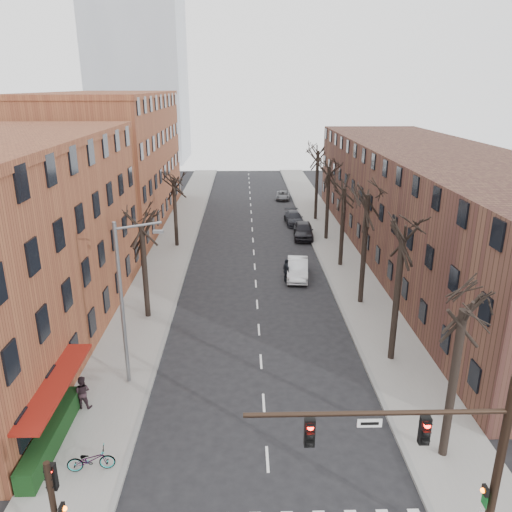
{
  "coord_description": "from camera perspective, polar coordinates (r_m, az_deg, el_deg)",
  "views": [
    {
      "loc": [
        -0.93,
        -13.42,
        15.27
      ],
      "look_at": [
        -0.1,
        19.3,
        4.0
      ],
      "focal_mm": 35.0,
      "sensor_mm": 36.0,
      "label": 1
    }
  ],
  "objects": [
    {
      "name": "tree_right_d",
      "position": [
        44.96,
        9.58,
        -1.13
      ],
      "size": [
        5.2,
        5.2,
        10.0
      ],
      "primitive_type": null,
      "color": "black",
      "rests_on": "ground"
    },
    {
      "name": "tree_right_b",
      "position": [
        30.86,
        15.11,
        -11.39
      ],
      "size": [
        5.2,
        5.2,
        10.8
      ],
      "primitive_type": null,
      "color": "black",
      "rests_on": "ground"
    },
    {
      "name": "bicycle",
      "position": [
        23.18,
        -18.34,
        -21.22
      ],
      "size": [
        2.01,
        0.91,
        1.02
      ],
      "primitive_type": "imported",
      "rotation": [
        0.0,
        0.0,
        1.7
      ],
      "color": "gray",
      "rests_on": "sidewalk_left"
    },
    {
      "name": "parked_car_near",
      "position": [
        52.45,
        5.44,
        2.95
      ],
      "size": [
        2.36,
        5.09,
        1.69
      ],
      "primitive_type": "imported",
      "rotation": [
        0.0,
        0.0,
        -0.07
      ],
      "color": "black",
      "rests_on": "ground"
    },
    {
      "name": "tree_left_a",
      "position": [
        35.57,
        -12.2,
        -6.89
      ],
      "size": [
        5.2,
        5.2,
        9.5
      ],
      "primitive_type": null,
      "color": "black",
      "rests_on": "ground"
    },
    {
      "name": "building_left_far",
      "position": [
        59.94,
        -16.26,
        10.33
      ],
      "size": [
        12.0,
        28.0,
        14.0
      ],
      "primitive_type": "cube",
      "color": "brown",
      "rests_on": "ground"
    },
    {
      "name": "tree_right_e",
      "position": [
        52.43,
        7.99,
        1.88
      ],
      "size": [
        5.2,
        5.2,
        10.8
      ],
      "primitive_type": null,
      "color": "black",
      "rests_on": "ground"
    },
    {
      "name": "parked_car_mid",
      "position": [
        57.82,
        4.37,
        4.34
      ],
      "size": [
        2.2,
        4.87,
        1.38
      ],
      "primitive_type": "imported",
      "rotation": [
        0.0,
        0.0,
        0.06
      ],
      "color": "black",
      "rests_on": "ground"
    },
    {
      "name": "signal_pole_left",
      "position": [
        18.77,
        -22.01,
        -25.09
      ],
      "size": [
        0.47,
        0.44,
        4.4
      ],
      "color": "black",
      "rests_on": "ground"
    },
    {
      "name": "signal_mast_arm",
      "position": [
        17.7,
        21.46,
        -20.45
      ],
      "size": [
        8.14,
        0.3,
        7.2
      ],
      "color": "black",
      "rests_on": "ground"
    },
    {
      "name": "parked_car_far",
      "position": [
        70.51,
        3.09,
        6.94
      ],
      "size": [
        2.27,
        4.21,
        1.12
      ],
      "primitive_type": "imported",
      "rotation": [
        0.0,
        0.0,
        -0.1
      ],
      "color": "slate",
      "rests_on": "ground"
    },
    {
      "name": "awning_left",
      "position": [
        26.12,
        -21.17,
        -18.27
      ],
      "size": [
        1.2,
        7.0,
        0.15
      ],
      "primitive_type": "cube",
      "color": "maroon",
      "rests_on": "ground"
    },
    {
      "name": "tree_right_c",
      "position": [
        37.72,
        11.81,
        -5.31
      ],
      "size": [
        5.2,
        5.2,
        11.6
      ],
      "primitive_type": null,
      "color": "black",
      "rests_on": "ground"
    },
    {
      "name": "building_right",
      "position": [
        47.72,
        19.46,
        5.49
      ],
      "size": [
        12.0,
        50.0,
        10.0
      ],
      "primitive_type": "cube",
      "color": "#503225",
      "rests_on": "ground"
    },
    {
      "name": "tree_right_f",
      "position": [
        60.03,
        6.79,
        4.13
      ],
      "size": [
        5.2,
        5.2,
        11.6
      ],
      "primitive_type": null,
      "color": "black",
      "rests_on": "ground"
    },
    {
      "name": "streetlight",
      "position": [
        26.29,
        -14.79,
        -4.64
      ],
      "size": [
        2.45,
        0.22,
        9.03
      ],
      "color": "slate",
      "rests_on": "ground"
    },
    {
      "name": "silver_sedan",
      "position": [
        41.6,
        4.77,
        -1.43
      ],
      "size": [
        2.17,
        4.95,
        1.58
      ],
      "primitive_type": "imported",
      "rotation": [
        0.0,
        0.0,
        -0.1
      ],
      "color": "silver",
      "rests_on": "ground"
    },
    {
      "name": "sidewalk_right",
      "position": [
        51.53,
        8.6,
        1.63
      ],
      "size": [
        4.0,
        90.0,
        0.15
      ],
      "primitive_type": "cube",
      "color": "gray",
      "rests_on": "ground"
    },
    {
      "name": "pedestrian_b",
      "position": [
        26.71,
        -19.25,
        -14.48
      ],
      "size": [
        0.88,
        0.71,
        1.71
      ],
      "primitive_type": "imported",
      "rotation": [
        0.0,
        0.0,
        3.06
      ],
      "color": "black",
      "rests_on": "sidewalk_left"
    },
    {
      "name": "tree_left_b",
      "position": [
        50.26,
        -9.0,
        1.08
      ],
      "size": [
        5.2,
        5.2,
        9.5
      ],
      "primitive_type": null,
      "color": "black",
      "rests_on": "ground"
    },
    {
      "name": "sidewalk_left",
      "position": [
        51.24,
        -9.31,
        1.49
      ],
      "size": [
        4.0,
        90.0,
        0.15
      ],
      "primitive_type": "cube",
      "color": "gray",
      "rests_on": "ground"
    },
    {
      "name": "pedestrian_crossing",
      "position": [
        40.48,
        3.49,
        -1.69
      ],
      "size": [
        0.8,
        1.25,
        1.97
      ],
      "primitive_type": "imported",
      "rotation": [
        0.0,
        0.0,
        1.87
      ],
      "color": "black",
      "rests_on": "ground"
    },
    {
      "name": "hedge",
      "position": [
        25.03,
        -22.35,
        -18.39
      ],
      "size": [
        0.8,
        6.0,
        1.0
      ],
      "primitive_type": "cube",
      "color": "black",
      "rests_on": "sidewalk_left"
    },
    {
      "name": "office_tower",
      "position": [
        111.43,
        -13.76,
        26.12
      ],
      "size": [
        18.0,
        18.0,
        60.0
      ],
      "primitive_type": "cube",
      "color": "#B2B7BF",
      "rests_on": "ground"
    },
    {
      "name": "tree_right_a",
      "position": [
        24.69,
        20.49,
        -20.63
      ],
      "size": [
        5.2,
        5.2,
        10.0
      ],
      "primitive_type": null,
      "color": "black",
      "rests_on": "ground"
    }
  ]
}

